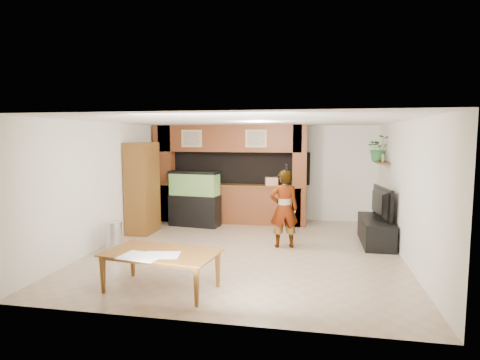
% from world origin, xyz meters
% --- Properties ---
extents(floor, '(6.50, 6.50, 0.00)m').
position_xyz_m(floor, '(0.00, 0.00, 0.00)').
color(floor, tan).
rests_on(floor, ground).
extents(ceiling, '(6.50, 6.50, 0.00)m').
position_xyz_m(ceiling, '(0.00, 0.00, 2.60)').
color(ceiling, white).
rests_on(ceiling, wall_back).
extents(wall_back, '(6.00, 0.00, 6.00)m').
position_xyz_m(wall_back, '(0.00, 3.25, 1.30)').
color(wall_back, silver).
rests_on(wall_back, floor).
extents(wall_left, '(0.00, 6.50, 6.50)m').
position_xyz_m(wall_left, '(-3.00, 0.00, 1.30)').
color(wall_left, silver).
rests_on(wall_left, floor).
extents(wall_right, '(0.00, 6.50, 6.50)m').
position_xyz_m(wall_right, '(3.00, 0.00, 1.30)').
color(wall_right, silver).
rests_on(wall_right, floor).
extents(partition, '(4.20, 0.99, 2.60)m').
position_xyz_m(partition, '(-0.95, 2.64, 1.31)').
color(partition, brown).
rests_on(partition, floor).
extents(wall_clock, '(0.05, 0.25, 0.25)m').
position_xyz_m(wall_clock, '(-2.97, 1.00, 1.90)').
color(wall_clock, black).
rests_on(wall_clock, wall_left).
extents(wall_shelf, '(0.25, 0.90, 0.04)m').
position_xyz_m(wall_shelf, '(2.85, 1.95, 1.70)').
color(wall_shelf, brown).
rests_on(wall_shelf, wall_right).
extents(pantry_cabinet, '(0.54, 0.88, 2.16)m').
position_xyz_m(pantry_cabinet, '(-2.70, 1.03, 1.08)').
color(pantry_cabinet, brown).
rests_on(pantry_cabinet, floor).
extents(trash_can, '(0.33, 0.33, 0.61)m').
position_xyz_m(trash_can, '(-2.59, -0.63, 0.31)').
color(trash_can, '#B2B2B7').
rests_on(trash_can, floor).
extents(aquarium, '(1.29, 0.48, 1.42)m').
position_xyz_m(aquarium, '(-1.69, 1.95, 0.70)').
color(aquarium, black).
rests_on(aquarium, floor).
extents(tv_stand, '(0.60, 1.63, 0.54)m').
position_xyz_m(tv_stand, '(2.65, 1.03, 0.27)').
color(tv_stand, black).
rests_on(tv_stand, floor).
extents(television, '(0.33, 1.21, 0.69)m').
position_xyz_m(television, '(2.65, 1.03, 0.89)').
color(television, black).
rests_on(television, tv_stand).
extents(photo_frame, '(0.03, 0.14, 0.18)m').
position_xyz_m(photo_frame, '(2.85, 1.77, 1.81)').
color(photo_frame, tan).
rests_on(photo_frame, wall_shelf).
extents(potted_plant, '(0.60, 0.53, 0.61)m').
position_xyz_m(potted_plant, '(2.82, 2.18, 2.03)').
color(potted_plant, '#2C6F36').
rests_on(potted_plant, wall_shelf).
extents(person, '(0.67, 0.52, 1.62)m').
position_xyz_m(person, '(0.72, 0.37, 0.81)').
color(person, '#957652').
rests_on(person, floor).
extents(microphone, '(0.04, 0.10, 0.16)m').
position_xyz_m(microphone, '(0.77, 0.21, 1.67)').
color(microphone, black).
rests_on(microphone, person).
extents(dining_table, '(1.79, 1.16, 0.59)m').
position_xyz_m(dining_table, '(-0.89, -2.38, 0.29)').
color(dining_table, brown).
rests_on(dining_table, floor).
extents(newspaper_a, '(0.57, 0.46, 0.01)m').
position_xyz_m(newspaper_a, '(-0.81, -2.51, 0.59)').
color(newspaper_a, silver).
rests_on(newspaper_a, dining_table).
extents(newspaper_b, '(0.64, 0.50, 0.01)m').
position_xyz_m(newspaper_b, '(-1.08, -2.63, 0.59)').
color(newspaper_b, silver).
rests_on(newspaper_b, dining_table).
extents(counter_box, '(0.36, 0.28, 0.21)m').
position_xyz_m(counter_box, '(0.23, 2.45, 1.14)').
color(counter_box, tan).
rests_on(counter_box, partition).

